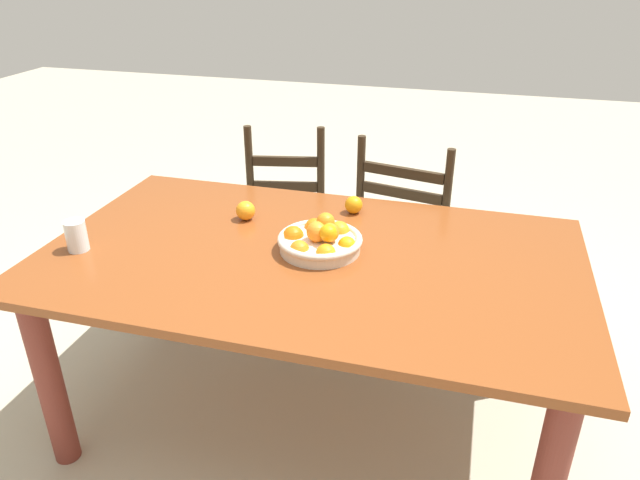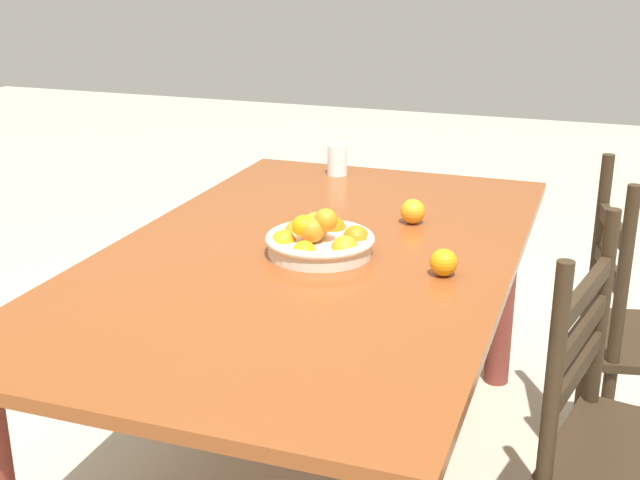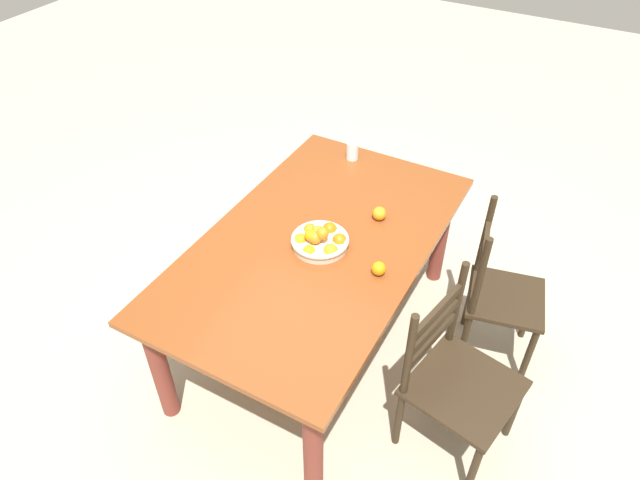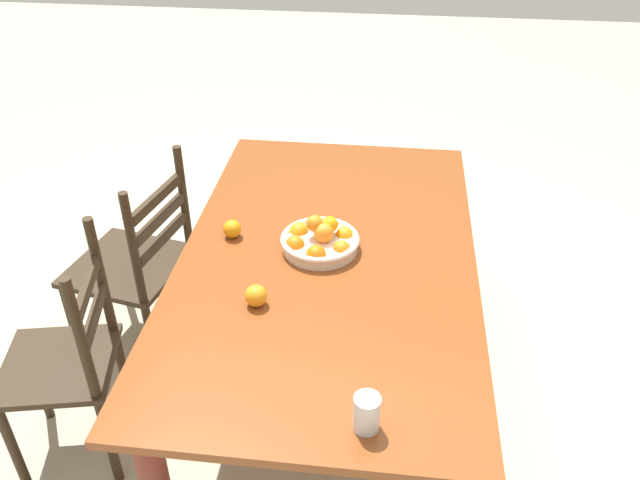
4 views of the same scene
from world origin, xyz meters
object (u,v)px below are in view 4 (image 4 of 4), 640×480
object	(u,v)px
orange_loose_0	(256,296)
chair_near_window	(70,364)
orange_loose_1	(232,229)
chair_by_cabinet	(137,264)
drinking_glass	(367,413)
dining_table	(328,279)
fruit_bowl	(320,240)

from	to	relation	value
orange_loose_0	chair_near_window	bearing A→B (deg)	94.80
chair_near_window	orange_loose_1	distance (m)	0.76
chair_by_cabinet	orange_loose_1	world-z (taller)	chair_by_cabinet
orange_loose_1	drinking_glass	xyz separation A→B (m)	(-0.84, -0.56, 0.02)
chair_by_cabinet	drinking_glass	size ratio (longest dim) A/B	8.61
chair_near_window	chair_by_cabinet	bearing A→B (deg)	165.22
dining_table	fruit_bowl	xyz separation A→B (m)	(0.03, 0.03, 0.15)
chair_by_cabinet	fruit_bowl	xyz separation A→B (m)	(-0.21, -0.83, 0.34)
chair_by_cabinet	orange_loose_0	distance (m)	0.92
drinking_glass	orange_loose_0	bearing A→B (deg)	40.04
fruit_bowl	chair_near_window	bearing A→B (deg)	115.06
chair_near_window	chair_by_cabinet	size ratio (longest dim) A/B	1.01
dining_table	drinking_glass	size ratio (longest dim) A/B	16.85
chair_by_cabinet	fruit_bowl	world-z (taller)	chair_by_cabinet
chair_near_window	fruit_bowl	bearing A→B (deg)	102.97
fruit_bowl	chair_by_cabinet	bearing A→B (deg)	75.40
fruit_bowl	orange_loose_0	world-z (taller)	fruit_bowl
chair_near_window	orange_loose_0	distance (m)	0.76
chair_near_window	orange_loose_1	world-z (taller)	chair_near_window
dining_table	fruit_bowl	size ratio (longest dim) A/B	6.26
fruit_bowl	drinking_glass	distance (m)	0.83
fruit_bowl	orange_loose_0	bearing A→B (deg)	153.74
dining_table	fruit_bowl	distance (m)	0.16
dining_table	orange_loose_0	world-z (taller)	orange_loose_0
fruit_bowl	orange_loose_1	size ratio (longest dim) A/B	4.22
orange_loose_1	chair_near_window	bearing A→B (deg)	130.53
dining_table	orange_loose_0	distance (m)	0.40
dining_table	chair_by_cabinet	bearing A→B (deg)	74.28
dining_table	orange_loose_1	distance (m)	0.41
orange_loose_1	drinking_glass	bearing A→B (deg)	-146.57
chair_by_cabinet	fruit_bowl	bearing A→B (deg)	87.13
dining_table	orange_loose_0	size ratio (longest dim) A/B	24.83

